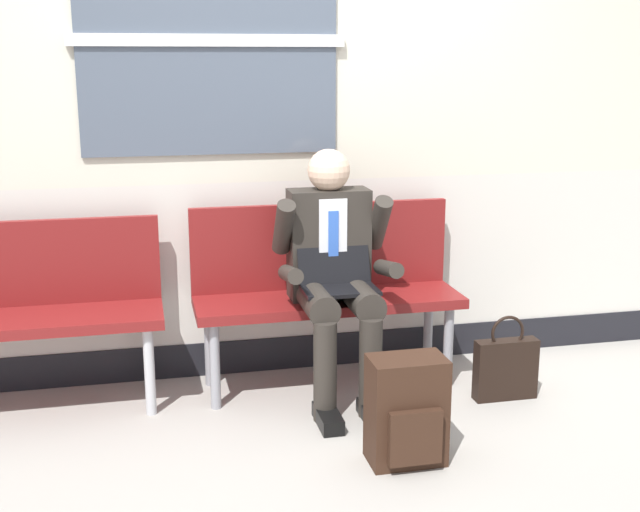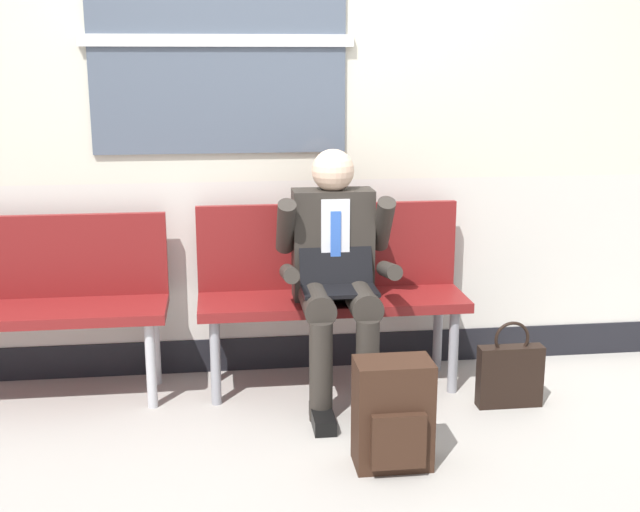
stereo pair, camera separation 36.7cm
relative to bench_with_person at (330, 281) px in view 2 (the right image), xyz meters
name	(u,v)px [view 2 (the right image)]	position (x,y,z in m)	size (l,w,h in m)	color
ground_plane	(305,416)	(-0.18, -0.43, -0.55)	(18.00, 18.00, 0.00)	#9E9991
station_wall	(289,125)	(-0.18, 0.27, 0.78)	(5.83, 0.17, 2.66)	beige
bench_with_person	(330,281)	(0.00, 0.00, 0.00)	(1.36, 0.42, 0.93)	maroon
bench_empty	(28,293)	(-1.51, 0.00, -0.01)	(1.36, 0.42, 0.91)	maroon
person_seated	(336,270)	(0.00, -0.20, 0.11)	(0.57, 0.70, 1.24)	#2D2823
backpack	(393,415)	(0.13, -0.95, -0.32)	(0.32, 0.24, 0.46)	#331E14
handbag	(510,374)	(0.83, -0.43, -0.38)	(0.32, 0.08, 0.43)	black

